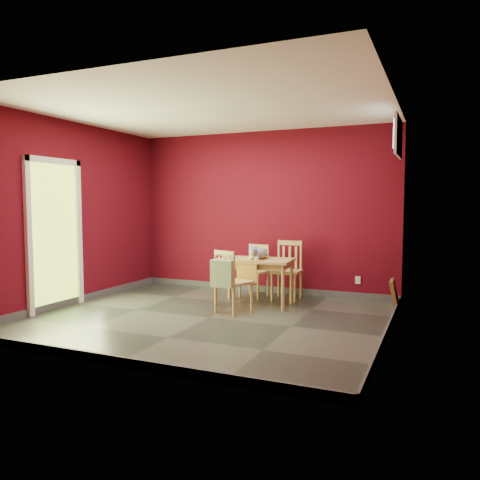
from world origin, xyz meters
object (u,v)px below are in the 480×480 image
at_px(chair_near, 232,281).
at_px(cat, 258,251).
at_px(chair_far_left, 255,270).
at_px(picture_frame, 394,294).
at_px(tote_bag, 222,274).
at_px(dining_table, 255,264).
at_px(chair_far_right, 287,269).

xyz_separation_m(chair_near, cat, (0.17, 0.58, 0.36)).
bearing_deg(chair_far_left, picture_frame, -2.08).
xyz_separation_m(chair_near, picture_frame, (2.03, 1.16, -0.24)).
height_order(tote_bag, picture_frame, tote_bag).
bearing_deg(cat, chair_far_left, 96.64).
relative_size(tote_bag, cat, 0.92).
relative_size(chair_far_left, tote_bag, 1.93).
distance_m(dining_table, chair_far_right, 0.71).
relative_size(chair_near, cat, 1.86).
distance_m(cat, picture_frame, 2.03).
bearing_deg(picture_frame, chair_near, -150.30).
height_order(chair_far_right, tote_bag, chair_far_right).
relative_size(dining_table, chair_far_right, 1.25).
xyz_separation_m(chair_far_left, chair_far_right, (0.55, 0.00, 0.04)).
distance_m(tote_bag, picture_frame, 2.51).
relative_size(dining_table, cat, 2.45).
height_order(dining_table, chair_near, chair_near).
distance_m(dining_table, chair_near, 0.63).
distance_m(dining_table, cat, 0.21).
relative_size(chair_far_left, picture_frame, 2.00).
bearing_deg(tote_bag, picture_frame, 33.27).
bearing_deg(chair_far_right, tote_bag, -107.49).
distance_m(chair_near, picture_frame, 2.34).
height_order(chair_far_left, tote_bag, chair_far_left).
xyz_separation_m(chair_near, tote_bag, (-0.05, -0.20, 0.13)).
height_order(chair_near, tote_bag, chair_near).
relative_size(chair_far_right, cat, 1.95).
height_order(dining_table, chair_far_right, chair_far_right).
height_order(chair_far_right, picture_frame, chair_far_right).
bearing_deg(dining_table, chair_far_left, 110.87).
bearing_deg(picture_frame, chair_far_left, 177.92).
xyz_separation_m(cat, picture_frame, (1.86, 0.57, -0.60)).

